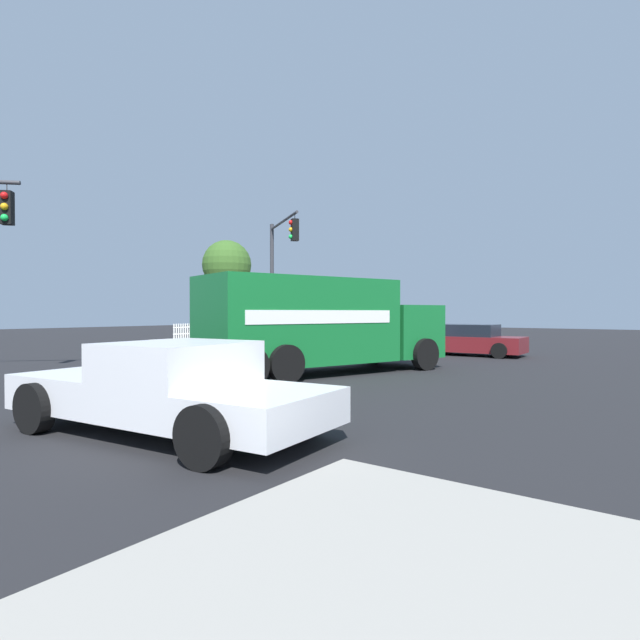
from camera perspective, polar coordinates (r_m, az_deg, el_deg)
ground_plane at (r=15.64m, az=-4.12°, el=-5.81°), size 100.00×100.00×0.00m
sidewalk_corner_near at (r=32.45m, az=-6.22°, el=-2.23°), size 10.03×10.03×0.14m
delivery_truck at (r=15.11m, az=0.02°, el=-0.49°), size 8.11×4.78×2.80m
traffic_light_secondary at (r=25.09m, az=-4.65°, el=6.47°), size 2.85×4.04×6.24m
pickup_white at (r=7.97m, az=-16.59°, el=-7.03°), size 2.67×5.37×1.38m
sedan_maroon at (r=22.44m, az=16.42°, el=-2.21°), size 2.20×4.38×1.31m
pedestrian_near_corner at (r=32.16m, az=0.12°, el=-0.55°), size 0.47×0.36×1.57m
pedestrian_crossing at (r=29.90m, az=-7.50°, el=-0.52°), size 0.27×0.52×1.69m
picket_fence_run at (r=35.85m, az=-11.80°, el=-1.07°), size 6.76×0.05×0.95m
shade_tree_near at (r=33.62m, az=-10.41°, el=6.07°), size 3.15×3.15×6.34m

